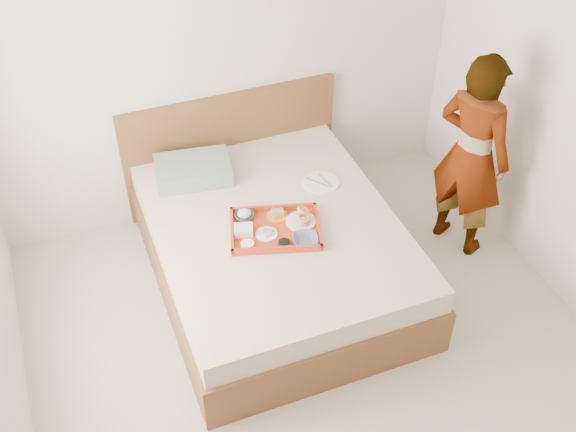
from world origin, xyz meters
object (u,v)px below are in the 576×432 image
(dinner_plate, at_px, (321,182))
(person, at_px, (471,156))
(tray, at_px, (275,229))
(bed, at_px, (276,251))

(dinner_plate, bearing_deg, person, -21.64)
(tray, distance_m, person, 1.44)
(bed, height_order, tray, tray)
(tray, relative_size, person, 0.38)
(dinner_plate, bearing_deg, tray, -143.01)
(bed, bearing_deg, person, -4.14)
(bed, height_order, dinner_plate, dinner_plate)
(tray, xyz_separation_m, person, (1.43, -0.01, 0.21))
(bed, bearing_deg, tray, -111.57)
(tray, height_order, person, person)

